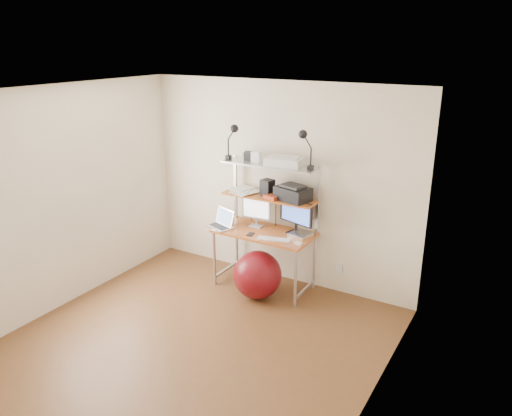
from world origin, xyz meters
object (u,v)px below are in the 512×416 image
Objects in this scene: monitor_silver at (257,210)px; printer at (293,193)px; exercise_ball at (257,275)px; monitor_black at (296,214)px; laptop at (222,223)px.

printer reaches higher than monitor_silver.
exercise_ball is at bearing -64.88° from monitor_silver.
monitor_black is 0.26m from printer.
monitor_silver is at bearing -163.08° from printer.
printer is (-0.04, -0.01, 0.25)m from monitor_black.
monitor_silver is 0.52m from monitor_black.
exercise_ball is at bearing -108.04° from printer.
printer is 1.06m from exercise_ball.
monitor_silver is 1.04× the size of laptop.
monitor_black is at bearing 54.78° from exercise_ball.
monitor_silver reaches higher than laptop.
printer reaches higher than monitor_black.
printer is at bearing -3.97° from monitor_silver.
laptop is (-0.36, -0.23, -0.17)m from monitor_silver.
exercise_ball is at bearing -109.03° from monitor_black.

